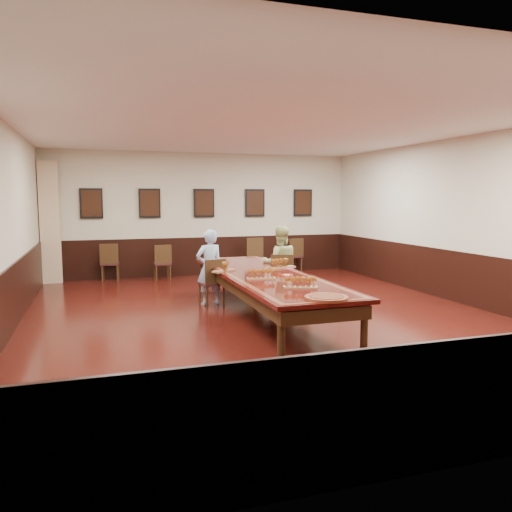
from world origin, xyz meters
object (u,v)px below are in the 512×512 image
object	(u,v)px
spare_chair_c	(251,256)
person_woman	(280,263)
spare_chair_b	(162,262)
carved_platter	(326,298)
conference_table	(265,282)
chair_man	(212,282)
chair_woman	(281,277)
spare_chair_d	(293,255)
spare_chair_a	(110,262)
person_man	(209,267)

from	to	relation	value
spare_chair_c	person_woman	xyz separation A→B (m)	(-0.39, -3.18, 0.24)
spare_chair_b	carved_platter	world-z (taller)	spare_chair_b
spare_chair_b	person_woman	distance (m)	3.75
conference_table	carved_platter	distance (m)	2.27
chair_man	carved_platter	xyz separation A→B (m)	(0.72, -3.46, 0.32)
spare_chair_b	carved_platter	xyz separation A→B (m)	(1.24, -6.74, 0.33)
chair_woman	spare_chair_d	bearing A→B (deg)	-103.58
spare_chair_a	spare_chair_c	world-z (taller)	spare_chair_c
chair_woman	spare_chair_c	distance (m)	3.30
chair_man	person_man	world-z (taller)	person_man
spare_chair_d	conference_table	size ratio (longest dim) A/B	0.19
person_woman	chair_man	bearing A→B (deg)	15.58
spare_chair_d	carved_platter	size ratio (longest dim) A/B	1.62
spare_chair_c	person_woman	world-z (taller)	person_woman
chair_woman	spare_chair_b	world-z (taller)	chair_woman
chair_man	person_woman	xyz separation A→B (m)	(1.42, 0.09, 0.29)
chair_man	spare_chair_d	bearing A→B (deg)	-142.13
person_woman	carved_platter	xyz separation A→B (m)	(-0.70, -3.55, 0.03)
person_woman	spare_chair_a	bearing A→B (deg)	-35.41
person_man	conference_table	bearing A→B (deg)	106.72
chair_woman	carved_platter	distance (m)	3.53
spare_chair_b	spare_chair_d	size ratio (longest dim) A/B	0.95
spare_chair_d	conference_table	world-z (taller)	spare_chair_d
spare_chair_b	person_woman	world-z (taller)	person_woman
spare_chair_a	person_woman	size ratio (longest dim) A/B	0.63
spare_chair_d	carved_platter	bearing A→B (deg)	62.87
chair_man	person_man	xyz separation A→B (m)	(-0.02, 0.09, 0.27)
spare_chair_b	person_man	size ratio (longest dim) A/B	0.62
spare_chair_a	conference_table	world-z (taller)	spare_chair_a
spare_chair_a	person_man	distance (m)	3.85
chair_woman	conference_table	world-z (taller)	chair_woman
chair_woman	person_man	distance (m)	1.44
carved_platter	person_woman	bearing A→B (deg)	78.88
spare_chair_a	chair_woman	bearing A→B (deg)	138.45
spare_chair_a	spare_chair_b	size ratio (longest dim) A/B	1.05
person_woman	chair_woman	bearing A→B (deg)	90.00
spare_chair_b	spare_chair_c	size ratio (longest dim) A/B	0.88
chair_man	spare_chair_a	distance (m)	3.93
carved_platter	conference_table	bearing A→B (deg)	91.45
chair_woman	spare_chair_d	size ratio (longest dim) A/B	1.01
person_woman	spare_chair_c	bearing A→B (deg)	-85.11
spare_chair_c	carved_platter	xyz separation A→B (m)	(-1.09, -6.73, 0.27)
spare_chair_c	spare_chair_d	xyz separation A→B (m)	(1.28, 0.28, -0.04)
spare_chair_d	conference_table	distance (m)	5.33
chair_woman	spare_chair_b	xyz separation A→B (m)	(-1.92, 3.29, -0.03)
chair_man	spare_chair_d	size ratio (longest dim) A/B	0.96
chair_woman	spare_chair_b	distance (m)	3.81
spare_chair_b	conference_table	world-z (taller)	spare_chair_b
spare_chair_c	spare_chair_a	bearing A→B (deg)	-12.92
chair_man	person_woman	size ratio (longest dim) A/B	0.61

